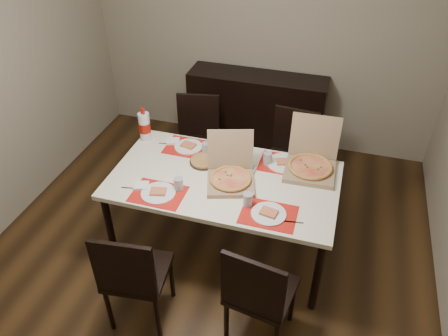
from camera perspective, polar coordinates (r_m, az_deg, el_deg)
The scene contains 18 objects.
ground at distance 3.91m, azimuth -2.24°, elevation -11.20°, with size 3.80×4.00×0.02m, color #3D2712.
room_walls at distance 3.25m, azimuth -0.47°, elevation 15.85°, with size 3.84×4.02×2.62m.
sideboard at distance 4.98m, azimuth 4.19°, elevation 7.23°, with size 1.50×0.40×0.90m, color black.
dining_table at distance 3.52m, azimuth 0.00°, elevation -2.18°, with size 1.80×1.00×0.75m.
chair_near_left at distance 3.15m, azimuth -11.77°, elevation -13.45°, with size 0.47×0.47×0.93m.
chair_near_right at distance 3.00m, azimuth 4.48°, elevation -15.94°, with size 0.48×0.48×0.93m.
chair_far_left at distance 4.42m, azimuth -3.50°, elevation 4.02°, with size 0.49×0.49×0.93m.
chair_far_right at distance 4.22m, azimuth 8.64°, elevation 1.88°, with size 0.46×0.46×0.93m.
setting_near_left at distance 3.36m, azimuth -8.19°, elevation -2.90°, with size 0.51×0.30×0.11m.
setting_near_right at distance 3.16m, azimuth 5.11°, elevation -5.50°, with size 0.46×0.30×0.11m.
setting_far_left at distance 3.81m, azimuth -4.32°, elevation 2.80°, with size 0.49×0.30×0.11m.
setting_far_right at distance 3.64m, azimuth 7.30°, elevation 0.77°, with size 0.51×0.30×0.11m.
napkin_loose at distance 3.44m, azimuth 2.18°, elevation -1.61°, with size 0.12×0.11×0.02m, color white.
pizza_box_center at distance 3.41m, azimuth 0.86°, elevation -0.97°, with size 0.46×0.49×0.37m.
pizza_box_right at distance 3.60m, azimuth 11.25°, elevation 0.58°, with size 0.41×0.46×0.40m.
faina_plate at distance 3.64m, azimuth -2.67°, elevation 0.89°, with size 0.24×0.24×0.03m.
dip_bowl at distance 3.54m, azimuth 3.08°, elevation -0.19°, with size 0.12×0.12×0.03m, color white.
soda_bottle at distance 3.94m, azimuth -10.32°, elevation 5.36°, with size 0.10×0.10×0.31m.
Camera 1 is at (0.90, -2.47, 2.89)m, focal length 35.00 mm.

